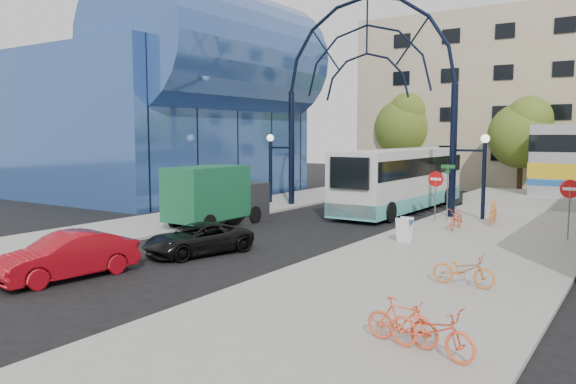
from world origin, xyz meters
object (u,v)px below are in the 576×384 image
Objects in this scene: stop_sign at (436,184)px; do_not_enter_sign at (570,195)px; street_name_sign at (448,180)px; tree_north_a at (523,132)px; sandwich_board at (405,227)px; green_truck at (217,196)px; tree_north_b at (406,124)px; bike_far_c at (431,330)px; gateway_arch at (367,60)px; bike_near_b at (493,212)px; black_suv at (198,239)px; city_bus at (402,179)px; bike_near_a at (457,219)px; red_sedan at (67,256)px; bike_far_b at (402,322)px; bike_far_a at (464,270)px.

do_not_enter_sign is (6.20, -2.00, -0.02)m from stop_sign.
tree_north_a reaches higher than street_name_sign.
sandwich_board is 0.17× the size of green_truck.
tree_north_b reaches higher than bike_far_c.
bike_near_b is at bearing -9.56° from gateway_arch.
sandwich_board is at bearing 36.61° from bike_far_c.
black_suv is at bearing -90.46° from gateway_arch.
tree_north_b reaches higher than do_not_enter_sign.
gateway_arch is 1.05× the size of city_bus.
do_not_enter_sign reaches higher than bike_near_a.
street_name_sign is at bearing -39.75° from city_bus.
black_suv is at bearing 87.12° from red_sedan.
bike_near_a is 15.09m from bike_far_b.
green_truck is 3.11× the size of bike_near_b.
bike_far_c is at bearing -84.68° from bike_near_b.
bike_far_a is (10.50, 5.39, -0.12)m from red_sedan.
do_not_enter_sign is at bearing -72.97° from tree_north_a.
tree_north_b is at bearing 90.08° from green_truck.
gateway_arch reaches higher than tree_north_b.
bike_far_c is at bearing 7.91° from red_sedan.
stop_sign is 6.20m from sandwich_board.
stop_sign is 1.41× the size of bike_far_a.
do_not_enter_sign is 16.86m from tree_north_a.
gateway_arch is at bearing 41.47° from bike_far_c.
stop_sign is at bearing -168.33° from bike_near_b.
street_name_sign is 0.40× the size of tree_north_a.
bike_far_b is at bearing -68.52° from sandwich_board.
green_truck is at bearing -151.80° from bike_near_b.
bike_near_a is 0.99× the size of bike_near_b.
black_suv is at bearing -55.88° from green_truck.
do_not_enter_sign is at bearing 58.58° from red_sedan.
do_not_enter_sign is at bearing -17.88° from stop_sign.
street_name_sign is at bearing 82.62° from black_suv.
tree_north_b is at bearing 158.20° from tree_north_a.
sandwich_board is (0.40, -6.62, -1.39)m from street_name_sign.
sandwich_board is (0.80, -6.02, -1.25)m from stop_sign.
bike_far_c reaches higher than bike_far_b.
street_name_sign is 6.78m from sandwich_board.
gateway_arch is at bearing 32.54° from bike_far_b.
sandwich_board is at bearing 66.02° from red_sedan.
sandwich_board is at bearing 2.30° from green_truck.
bike_far_a is at bearing -54.56° from gateway_arch.
gateway_arch is 8.38m from street_name_sign.
do_not_enter_sign is 1.34× the size of bike_near_a.
stop_sign is 17.26m from bike_far_b.
do_not_enter_sign is 14.60m from bike_far_b.
black_suv is (-1.62, -15.60, -1.28)m from city_bus.
tree_north_a is at bearing 63.90° from green_truck.
green_truck is 17.54m from bike_far_c.
green_truck is at bearing -163.38° from do_not_enter_sign.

